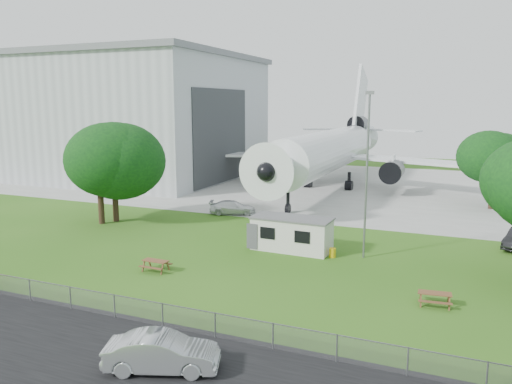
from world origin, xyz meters
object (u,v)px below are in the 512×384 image
at_px(airliner, 331,149).
at_px(picnic_west, 156,271).
at_px(site_cabin, 292,234).
at_px(hangar, 112,115).
at_px(picnic_east, 434,305).
at_px(car_centre_sedan, 162,353).

distance_m(airliner, picnic_west, 38.58).
bearing_deg(site_cabin, hangar, 143.54).
bearing_deg(hangar, picnic_west, -48.65).
bearing_deg(airliner, hangar, 179.78).
bearing_deg(picnic_west, airliner, 87.25).
bearing_deg(picnic_west, site_cabin, 50.57).
xyz_separation_m(hangar, airliner, (35.97, -0.14, -4.14)).
xyz_separation_m(site_cabin, picnic_east, (10.92, -7.16, -1.31)).
relative_size(site_cabin, car_centre_sedan, 1.40).
bearing_deg(picnic_west, hangar, 132.02).
distance_m(picnic_west, car_centre_sedan, 13.19).
xyz_separation_m(airliner, picnic_east, (15.59, -37.04, -5.27)).
bearing_deg(airliner, site_cabin, -81.11).
height_order(airliner, picnic_east, airliner).
distance_m(hangar, picnic_west, 51.86).
relative_size(hangar, picnic_west, 23.89).
bearing_deg(picnic_west, picnic_east, 4.20).
height_order(picnic_west, picnic_east, same).
relative_size(airliner, picnic_west, 26.52).
xyz_separation_m(site_cabin, car_centre_sedan, (0.63, -19.02, -0.51)).
height_order(site_cabin, car_centre_sedan, site_cabin).
relative_size(airliner, picnic_east, 26.52).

